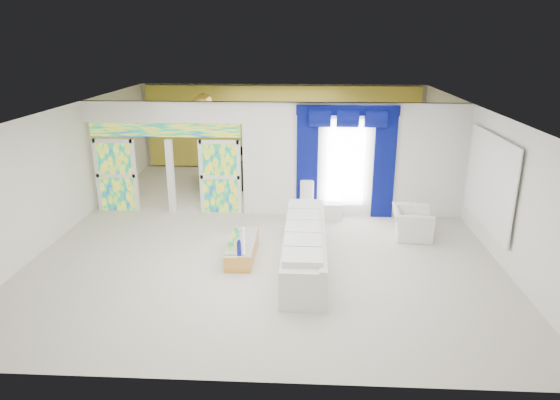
# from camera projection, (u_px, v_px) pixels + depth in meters

# --- Properties ---
(floor) EXTENTS (12.00, 12.00, 0.00)m
(floor) POSITION_uv_depth(u_px,v_px,m) (271.00, 226.00, 12.63)
(floor) COLOR #B7AF9E
(floor) RESTS_ON ground
(dividing_wall) EXTENTS (5.70, 0.18, 3.00)m
(dividing_wall) POSITION_uv_depth(u_px,v_px,m) (355.00, 160.00, 13.00)
(dividing_wall) COLOR white
(dividing_wall) RESTS_ON ground
(dividing_header) EXTENTS (4.30, 0.18, 0.55)m
(dividing_header) POSITION_uv_depth(u_px,v_px,m) (163.00, 112.00, 12.87)
(dividing_header) COLOR white
(dividing_header) RESTS_ON dividing_wall
(stained_panel_left) EXTENTS (0.95, 0.04, 2.00)m
(stained_panel_left) POSITION_uv_depth(u_px,v_px,m) (116.00, 175.00, 13.48)
(stained_panel_left) COLOR #994C3F
(stained_panel_left) RESTS_ON ground
(stained_panel_right) EXTENTS (0.95, 0.04, 2.00)m
(stained_panel_right) POSITION_uv_depth(u_px,v_px,m) (220.00, 177.00, 13.34)
(stained_panel_right) COLOR #994C3F
(stained_panel_right) RESTS_ON ground
(stained_transom) EXTENTS (4.00, 0.05, 0.35)m
(stained_transom) POSITION_uv_depth(u_px,v_px,m) (165.00, 130.00, 13.02)
(stained_transom) COLOR #994C3F
(stained_transom) RESTS_ON dividing_header
(window_pane) EXTENTS (1.00, 0.02, 2.30)m
(window_pane) POSITION_uv_depth(u_px,v_px,m) (346.00, 163.00, 12.94)
(window_pane) COLOR white
(window_pane) RESTS_ON dividing_wall
(blue_drape_left) EXTENTS (0.55, 0.10, 2.80)m
(blue_drape_left) POSITION_uv_depth(u_px,v_px,m) (307.00, 165.00, 12.97)
(blue_drape_left) COLOR #040B4C
(blue_drape_left) RESTS_ON ground
(blue_drape_right) EXTENTS (0.55, 0.10, 2.80)m
(blue_drape_right) POSITION_uv_depth(u_px,v_px,m) (384.00, 166.00, 12.87)
(blue_drape_right) COLOR #040B4C
(blue_drape_right) RESTS_ON ground
(blue_pelmet) EXTENTS (2.60, 0.12, 0.25)m
(blue_pelmet) POSITION_uv_depth(u_px,v_px,m) (348.00, 110.00, 12.48)
(blue_pelmet) COLOR #040B4C
(blue_pelmet) RESTS_ON dividing_wall
(wall_mirror) EXTENTS (0.04, 2.70, 1.90)m
(wall_mirror) POSITION_uv_depth(u_px,v_px,m) (490.00, 181.00, 10.95)
(wall_mirror) COLOR white
(wall_mirror) RESTS_ON ground
(gold_curtains) EXTENTS (9.70, 0.12, 2.90)m
(gold_curtains) POSITION_uv_depth(u_px,v_px,m) (282.00, 127.00, 17.76)
(gold_curtains) COLOR gold
(gold_curtains) RESTS_ON ground
(white_sofa) EXTENTS (0.88, 3.93, 0.75)m
(white_sofa) POSITION_uv_depth(u_px,v_px,m) (304.00, 248.00, 10.42)
(white_sofa) COLOR silver
(white_sofa) RESTS_ON ground
(coffee_table) EXTENTS (0.56, 1.65, 0.37)m
(coffee_table) POSITION_uv_depth(u_px,v_px,m) (242.00, 249.00, 10.83)
(coffee_table) COLOR gold
(coffee_table) RESTS_ON ground
(console_table) EXTENTS (1.28, 0.46, 0.42)m
(console_table) POSITION_uv_depth(u_px,v_px,m) (318.00, 210.00, 13.16)
(console_table) COLOR silver
(console_table) RESTS_ON ground
(table_lamp) EXTENTS (0.36, 0.36, 0.58)m
(table_lamp) POSITION_uv_depth(u_px,v_px,m) (307.00, 192.00, 13.02)
(table_lamp) COLOR silver
(table_lamp) RESTS_ON console_table
(armchair) EXTENTS (1.04, 1.16, 0.69)m
(armchair) POSITION_uv_depth(u_px,v_px,m) (412.00, 223.00, 11.88)
(armchair) COLOR silver
(armchair) RESTS_ON ground
(grand_piano) EXTENTS (1.70, 2.09, 0.98)m
(grand_piano) POSITION_uv_depth(u_px,v_px,m) (229.00, 169.00, 16.20)
(grand_piano) COLOR black
(grand_piano) RESTS_ON ground
(piano_bench) EXTENTS (1.02, 0.50, 0.33)m
(piano_bench) POSITION_uv_depth(u_px,v_px,m) (222.00, 193.00, 14.78)
(piano_bench) COLOR black
(piano_bench) RESTS_ON ground
(tv_console) EXTENTS (0.60, 0.55, 0.80)m
(tv_console) POSITION_uv_depth(u_px,v_px,m) (127.00, 185.00, 14.72)
(tv_console) COLOR #A27851
(tv_console) RESTS_ON ground
(chandelier) EXTENTS (0.60, 0.60, 0.60)m
(chandelier) POSITION_uv_depth(u_px,v_px,m) (203.00, 103.00, 15.14)
(chandelier) COLOR gold
(chandelier) RESTS_ON ceiling
(decanters) EXTENTS (0.16, 0.93, 0.20)m
(decanters) POSITION_uv_depth(u_px,v_px,m) (240.00, 241.00, 10.58)
(decanters) COLOR silver
(decanters) RESTS_ON coffee_table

